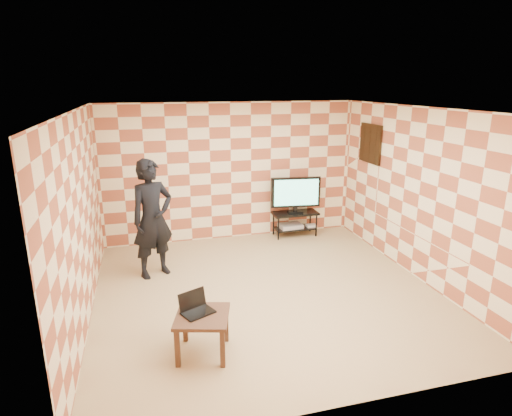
% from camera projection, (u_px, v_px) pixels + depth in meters
% --- Properties ---
extents(floor, '(5.00, 5.00, 0.00)m').
position_uv_depth(floor, '(266.00, 291.00, 6.48)').
color(floor, tan).
rests_on(floor, ground).
extents(wall_back, '(5.00, 0.02, 2.70)m').
position_uv_depth(wall_back, '(231.00, 172.00, 8.42)').
color(wall_back, '#FBE8B9').
rests_on(wall_back, ground).
extents(wall_front, '(5.00, 0.02, 2.70)m').
position_uv_depth(wall_front, '(347.00, 281.00, 3.78)').
color(wall_front, '#FBE8B9').
rests_on(wall_front, ground).
extents(wall_left, '(0.02, 5.00, 2.70)m').
position_uv_depth(wall_left, '(80.00, 220.00, 5.48)').
color(wall_left, '#FBE8B9').
rests_on(wall_left, ground).
extents(wall_right, '(0.02, 5.00, 2.70)m').
position_uv_depth(wall_right, '(419.00, 195.00, 6.72)').
color(wall_right, '#FBE8B9').
rests_on(wall_right, ground).
extents(ceiling, '(5.00, 5.00, 0.02)m').
position_uv_depth(ceiling, '(268.00, 109.00, 5.72)').
color(ceiling, white).
rests_on(ceiling, wall_back).
extents(wall_art, '(0.04, 0.72, 0.72)m').
position_uv_depth(wall_art, '(370.00, 144.00, 7.98)').
color(wall_art, black).
rests_on(wall_art, wall_right).
extents(tv_stand, '(0.93, 0.42, 0.50)m').
position_uv_depth(tv_stand, '(295.00, 219.00, 8.76)').
color(tv_stand, black).
rests_on(tv_stand, floor).
extents(tv, '(1.01, 0.22, 0.73)m').
position_uv_depth(tv, '(296.00, 193.00, 8.61)').
color(tv, black).
rests_on(tv, tv_stand).
extents(dvd_player, '(0.49, 0.37, 0.08)m').
position_uv_depth(dvd_player, '(290.00, 226.00, 8.80)').
color(dvd_player, '#AEAFB1').
rests_on(dvd_player, tv_stand).
extents(game_console, '(0.21, 0.16, 0.05)m').
position_uv_depth(game_console, '(311.00, 226.00, 8.86)').
color(game_console, silver).
rests_on(game_console, tv_stand).
extents(side_table, '(0.73, 0.73, 0.50)m').
position_uv_depth(side_table, '(202.00, 322.00, 4.89)').
color(side_table, '#361E12').
rests_on(side_table, floor).
extents(laptop, '(0.43, 0.39, 0.23)m').
position_uv_depth(laptop, '(196.00, 308.00, 4.92)').
color(laptop, black).
rests_on(laptop, side_table).
extents(person, '(0.83, 0.72, 1.92)m').
position_uv_depth(person, '(153.00, 219.00, 6.80)').
color(person, black).
rests_on(person, floor).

